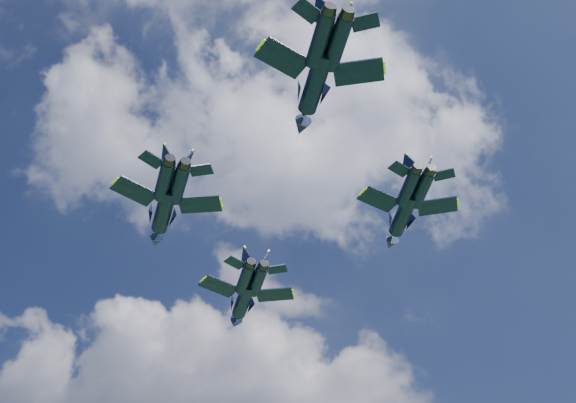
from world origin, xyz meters
The scene contains 4 objects.
jet_lead centered at (-8.72, 21.55, 56.90)m, with size 12.16×16.47×3.88m.
jet_left centered at (-15.89, 2.00, 55.58)m, with size 11.64×15.97×3.77m.
jet_right centered at (11.30, 8.00, 59.34)m, with size 12.00×15.90×3.75m.
jet_slot centered at (0.94, -12.80, 58.40)m, with size 12.44×16.72×3.93m.
Camera 1 is at (-0.05, -57.35, 3.04)m, focal length 45.00 mm.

